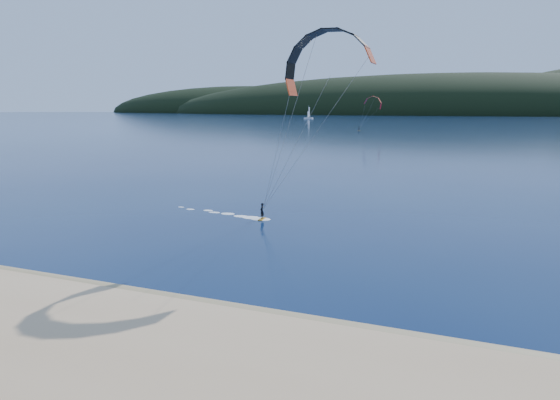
% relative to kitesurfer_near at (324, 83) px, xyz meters
% --- Properties ---
extents(ground, '(1800.00, 1800.00, 0.00)m').
position_rel_kitesurfer_near_xyz_m(ground, '(-1.83, -20.67, -12.13)').
color(ground, '#081A3E').
rests_on(ground, ground).
extents(wet_sand, '(220.00, 2.50, 0.10)m').
position_rel_kitesurfer_near_xyz_m(wet_sand, '(-1.83, -16.17, -12.08)').
color(wet_sand, '#8E7B53').
rests_on(wet_sand, ground).
extents(headland, '(1200.00, 310.00, 140.00)m').
position_rel_kitesurfer_near_xyz_m(headland, '(-1.20, 724.61, -12.13)').
color(headland, black).
rests_on(headland, ground).
extents(kitesurfer_near, '(22.23, 7.61, 15.97)m').
position_rel_kitesurfer_near_xyz_m(kitesurfer_near, '(0.00, 0.00, 0.00)').
color(kitesurfer_near, '#C58517').
rests_on(kitesurfer_near, ground).
extents(kitesurfer_far, '(10.82, 4.93, 13.87)m').
position_rel_kitesurfer_near_xyz_m(kitesurfer_far, '(-33.62, 179.09, -1.23)').
color(kitesurfer_far, '#C58517').
rests_on(kitesurfer_far, ground).
extents(sailboat, '(8.14, 5.26, 11.61)m').
position_rel_kitesurfer_near_xyz_m(sailboat, '(-130.71, 380.75, -11.27)').
color(sailboat, white).
rests_on(sailboat, ground).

